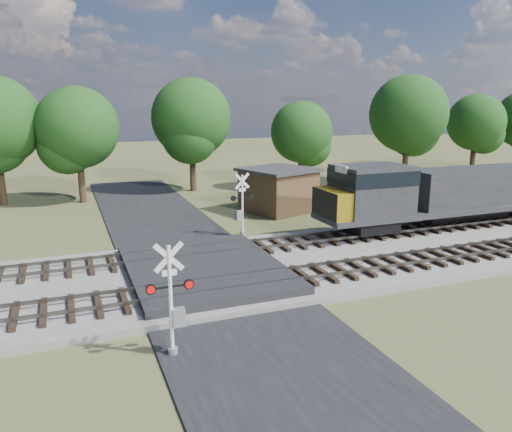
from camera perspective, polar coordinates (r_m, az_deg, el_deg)
name	(u,v)px	position (r m, az deg, el deg)	size (l,w,h in m)	color
ground	(208,280)	(23.56, -5.55, -7.33)	(160.00, 160.00, 0.00)	#484F2A
ballast_bed	(382,251)	(28.13, 14.19, -3.92)	(140.00, 10.00, 0.30)	gray
road	(208,279)	(23.55, -5.56, -7.24)	(7.00, 60.00, 0.08)	black
crossing_panel	(205,271)	(23.91, -5.90, -6.22)	(7.00, 9.00, 0.62)	#262628
track_near	(286,277)	(22.66, 3.50, -7.02)	(140.00, 2.60, 0.33)	black
track_far	(248,247)	(27.04, -0.93, -3.61)	(140.00, 2.60, 0.33)	black
crossing_signal_near	(173,309)	(16.60, -9.42, -10.49)	(1.57, 0.34, 3.90)	silver
crossing_signal_far	(241,210)	(30.38, -1.70, 0.65)	(1.57, 0.41, 3.93)	silver
equipment_shed	(278,190)	(37.31, 2.57, 3.03)	(6.06, 6.06, 3.25)	#4A341F
treeline	(171,120)	(43.21, -9.74, 10.73)	(79.49, 11.56, 11.77)	black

